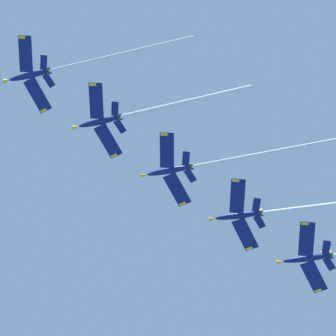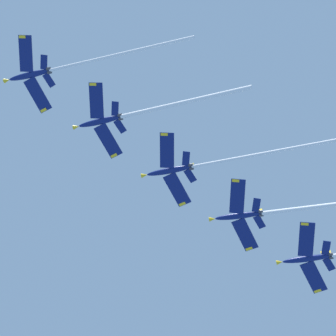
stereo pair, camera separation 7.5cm
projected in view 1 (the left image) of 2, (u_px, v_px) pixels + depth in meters
jet_lead at (57, 69)px, 116.10m from camera, size 19.69×49.01×13.07m
jet_second at (136, 113)px, 114.94m from camera, size 19.96×44.23×11.99m
jet_third at (195, 166)px, 115.44m from camera, size 20.12×46.17×11.49m
jet_fourth at (289, 210)px, 114.11m from camera, size 20.67×52.21×13.81m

